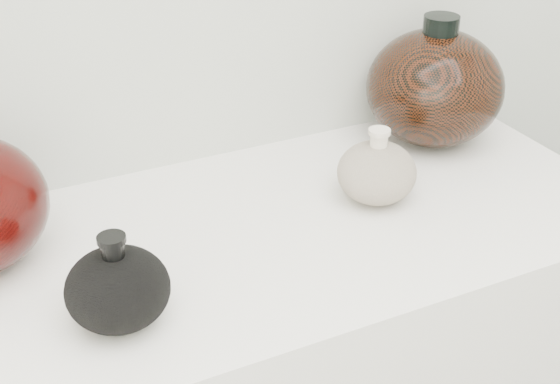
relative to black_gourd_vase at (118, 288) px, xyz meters
name	(u,v)px	position (x,y,z in m)	size (l,w,h in m)	color
black_gourd_vase	(118,288)	(0.00, 0.00, 0.00)	(0.13, 0.13, 0.12)	black
cream_gourd_vase	(377,172)	(0.43, 0.12, 0.00)	(0.16, 0.16, 0.12)	beige
right_round_pot	(435,87)	(0.63, 0.25, 0.05)	(0.24, 0.24, 0.23)	black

